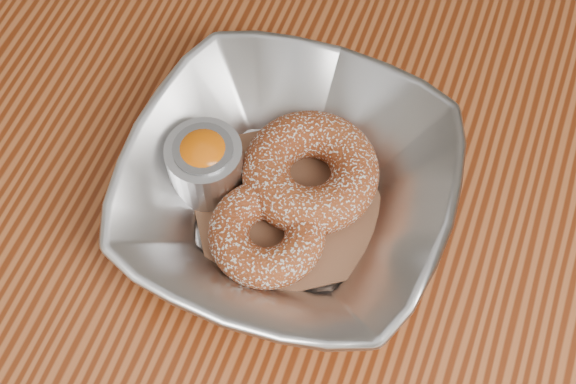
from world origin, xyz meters
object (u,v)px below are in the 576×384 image
(donut_front, at_px, (267,233))
(ramekin, at_px, (205,163))
(serving_bowl, at_px, (288,192))
(table, at_px, (399,247))
(donut_back, at_px, (310,172))

(donut_front, xyz_separation_m, ramekin, (-0.06, 0.04, 0.01))
(serving_bowl, height_order, donut_front, serving_bowl)
(serving_bowl, height_order, ramekin, ramekin)
(table, xyz_separation_m, serving_bowl, (-0.09, -0.05, 0.13))
(donut_front, bearing_deg, serving_bowl, 84.78)
(serving_bowl, xyz_separation_m, ramekin, (-0.07, -0.00, 0.01))
(donut_back, relative_size, donut_front, 1.21)
(table, relative_size, donut_back, 11.21)
(table, xyz_separation_m, donut_front, (-0.09, -0.08, 0.12))
(donut_back, height_order, donut_front, donut_back)
(donut_back, distance_m, donut_front, 0.06)
(serving_bowl, xyz_separation_m, donut_front, (-0.00, -0.04, -0.01))
(donut_back, xyz_separation_m, donut_front, (-0.01, -0.06, -0.00))
(donut_front, relative_size, ramekin, 1.50)
(donut_front, bearing_deg, donut_back, 77.53)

